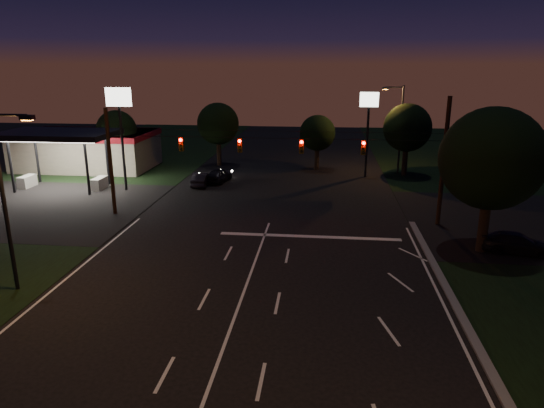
# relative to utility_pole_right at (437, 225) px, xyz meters

# --- Properties ---
(ground) EXTENTS (140.00, 140.00, 0.00)m
(ground) POSITION_rel_utility_pole_right_xyz_m (-12.00, -15.00, 0.00)
(ground) COLOR black
(ground) RESTS_ON ground
(cross_street_left) EXTENTS (20.00, 16.00, 0.02)m
(cross_street_left) POSITION_rel_utility_pole_right_xyz_m (-32.00, 1.00, 0.00)
(cross_street_left) COLOR black
(cross_street_left) RESTS_ON ground
(stop_bar) EXTENTS (12.00, 0.50, 0.01)m
(stop_bar) POSITION_rel_utility_pole_right_xyz_m (-9.00, -3.50, 0.01)
(stop_bar) COLOR silver
(stop_bar) RESTS_ON ground
(utility_pole_right) EXTENTS (0.30, 0.30, 9.00)m
(utility_pole_right) POSITION_rel_utility_pole_right_xyz_m (0.00, 0.00, 0.00)
(utility_pole_right) COLOR black
(utility_pole_right) RESTS_ON ground
(utility_pole_left) EXTENTS (0.28, 0.28, 8.00)m
(utility_pole_left) POSITION_rel_utility_pole_right_xyz_m (-24.00, 0.00, 0.00)
(utility_pole_left) COLOR black
(utility_pole_left) RESTS_ON ground
(signal_span) EXTENTS (24.00, 0.40, 1.56)m
(signal_span) POSITION_rel_utility_pole_right_xyz_m (-12.00, -0.04, 5.50)
(signal_span) COLOR black
(signal_span) RESTS_ON ground
(gas_station) EXTENTS (14.20, 16.10, 5.25)m
(gas_station) POSITION_rel_utility_pole_right_xyz_m (-33.86, 15.39, 2.38)
(gas_station) COLOR gray
(gas_station) RESTS_ON ground
(pole_sign_left_near) EXTENTS (2.20, 0.30, 9.10)m
(pole_sign_left_near) POSITION_rel_utility_pole_right_xyz_m (-26.00, 7.00, 6.98)
(pole_sign_left_near) COLOR black
(pole_sign_left_near) RESTS_ON ground
(pole_sign_right) EXTENTS (1.80, 0.30, 8.40)m
(pole_sign_right) POSITION_rel_utility_pole_right_xyz_m (-4.00, 15.00, 6.24)
(pole_sign_right) COLOR black
(pole_sign_right) RESTS_ON ground
(street_light_left) EXTENTS (2.20, 0.35, 9.00)m
(street_light_left) POSITION_rel_utility_pole_right_xyz_m (-23.24, -13.00, 5.24)
(street_light_left) COLOR black
(street_light_left) RESTS_ON ground
(street_light_right_far) EXTENTS (2.20, 0.35, 9.00)m
(street_light_right_far) POSITION_rel_utility_pole_right_xyz_m (-0.76, 17.00, 5.24)
(street_light_right_far) COLOR black
(street_light_right_far) RESTS_ON ground
(tree_right_near) EXTENTS (6.00, 6.00, 8.76)m
(tree_right_near) POSITION_rel_utility_pole_right_xyz_m (1.53, -4.83, 5.68)
(tree_right_near) COLOR black
(tree_right_near) RESTS_ON ground
(tree_far_a) EXTENTS (4.20, 4.20, 6.42)m
(tree_far_a) POSITION_rel_utility_pole_right_xyz_m (-29.98, 15.12, 4.26)
(tree_far_a) COLOR black
(tree_far_a) RESTS_ON ground
(tree_far_b) EXTENTS (4.60, 4.60, 6.98)m
(tree_far_b) POSITION_rel_utility_pole_right_xyz_m (-19.98, 19.13, 4.61)
(tree_far_b) COLOR black
(tree_far_b) RESTS_ON ground
(tree_far_c) EXTENTS (3.80, 3.80, 5.86)m
(tree_far_c) POSITION_rel_utility_pole_right_xyz_m (-8.98, 18.10, 3.90)
(tree_far_c) COLOR black
(tree_far_c) RESTS_ON ground
(tree_far_d) EXTENTS (4.80, 4.80, 7.30)m
(tree_far_d) POSITION_rel_utility_pole_right_xyz_m (0.02, 16.13, 4.83)
(tree_far_d) COLOR black
(tree_far_d) RESTS_ON ground
(tree_far_e) EXTENTS (4.00, 4.00, 6.18)m
(tree_far_e) POSITION_rel_utility_pole_right_xyz_m (8.02, 14.11, 4.11)
(tree_far_e) COLOR black
(tree_far_e) RESTS_ON ground
(car_oncoming_a) EXTENTS (2.23, 4.09, 1.32)m
(car_oncoming_a) POSITION_rel_utility_pole_right_xyz_m (-18.33, 11.16, 0.66)
(car_oncoming_a) COLOR black
(car_oncoming_a) RESTS_ON ground
(car_oncoming_b) EXTENTS (1.51, 3.78, 1.22)m
(car_oncoming_b) POSITION_rel_utility_pole_right_xyz_m (-19.66, 9.49, 0.61)
(car_oncoming_b) COLOR black
(car_oncoming_b) RESTS_ON ground
(car_cross) EXTENTS (4.49, 2.38, 1.24)m
(car_cross) POSITION_rel_utility_pole_right_xyz_m (3.57, -5.00, 0.62)
(car_cross) COLOR black
(car_cross) RESTS_ON ground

